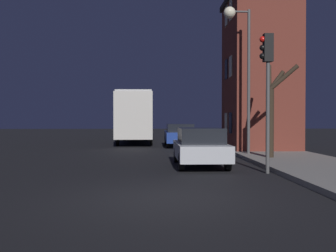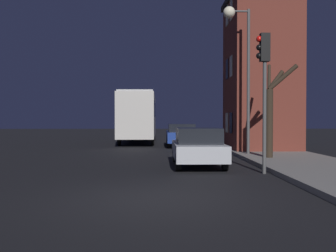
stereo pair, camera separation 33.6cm
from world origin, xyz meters
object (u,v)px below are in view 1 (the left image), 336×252
Objects in this scene: traffic_light at (267,74)px; car_near_lane at (200,146)px; car_mid_lane at (180,134)px; bare_tree at (272,112)px; bus at (136,114)px; streetlamp at (238,43)px.

car_near_lane is (-1.92, 1.95, -2.49)m from traffic_light.
car_mid_lane is at bearing 90.23° from car_near_lane.
bare_tree is (1.30, 3.53, -1.19)m from traffic_light.
bus is 5.29m from car_mid_lane.
streetlamp reaches higher than traffic_light.
streetlamp is 12.57m from bus.
streetlamp is 1.70× the size of bare_tree.
bare_tree is 0.88× the size of car_mid_lane.
bus is 14.64m from car_near_lane.
bare_tree is 3.82m from car_near_lane.
bare_tree is 0.98× the size of car_near_lane.
car_mid_lane is at bearing -54.66° from bus.
streetlamp is at bearing 122.38° from bare_tree.
traffic_light reaches higher than car_mid_lane.
car_mid_lane is (-2.21, 6.86, -4.50)m from streetlamp.
traffic_light is 12.45m from car_mid_lane.
traffic_light is at bearing -92.75° from streetlamp.
bare_tree is at bearing -57.62° from streetlamp.
bus reaches higher than car_near_lane.
traffic_light is at bearing -73.12° from bus.
bus is (-6.22, 12.68, 0.11)m from bare_tree.
bus is 2.42× the size of car_near_lane.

